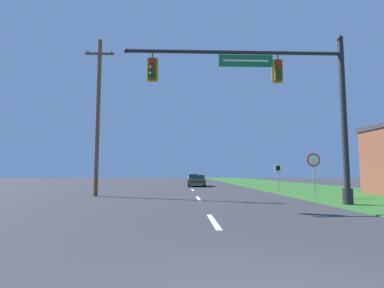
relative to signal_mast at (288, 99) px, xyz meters
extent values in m
cube|color=#2D6626|center=(6.62, 19.81, -4.75)|extent=(10.00, 110.00, 0.04)
cube|color=silver|center=(-3.88, -4.19, -4.76)|extent=(0.16, 2.80, 0.01)
cube|color=silver|center=(-3.88, 3.81, -4.76)|extent=(0.16, 2.80, 0.01)
cube|color=silver|center=(-3.88, 11.81, -4.76)|extent=(0.16, 2.80, 0.01)
cube|color=silver|center=(-3.88, 19.81, -4.76)|extent=(0.16, 2.80, 0.01)
cube|color=silver|center=(-3.88, 27.81, -4.76)|extent=(0.16, 2.80, 0.01)
cylinder|color=#232326|center=(2.52, 0.00, -4.38)|extent=(0.44, 0.44, 0.70)
cylinder|color=#232326|center=(2.52, 0.00, -1.00)|extent=(0.26, 0.26, 7.46)
sphere|color=#232326|center=(2.52, 0.00, 2.87)|extent=(0.28, 0.28, 0.28)
cylinder|color=#232326|center=(-2.40, 0.00, 2.13)|extent=(9.85, 0.16, 0.16)
sphere|color=#232326|center=(-7.33, 0.00, 2.13)|extent=(0.21, 0.21, 0.21)
cube|color=#196B33|center=(-1.91, 0.00, 1.73)|extent=(2.47, 0.06, 0.55)
cube|color=white|center=(-1.91, -0.03, 1.73)|extent=(2.07, 0.01, 0.08)
cylinder|color=#4C4214|center=(-6.15, 0.00, 1.95)|extent=(0.06, 0.06, 0.35)
cube|color=yellow|center=(-6.15, 0.14, 1.30)|extent=(0.50, 0.03, 1.11)
cube|color=#4C4214|center=(-6.15, 0.00, 1.30)|extent=(0.34, 0.24, 0.95)
sphere|color=red|center=(-6.15, -0.14, 1.59)|extent=(0.22, 0.22, 0.22)
sphere|color=#51380F|center=(-6.15, -0.14, 1.30)|extent=(0.22, 0.22, 0.22)
sphere|color=#0F3D19|center=(-6.15, -0.14, 1.02)|extent=(0.22, 0.22, 0.22)
cylinder|color=#4C4214|center=(-0.43, 0.00, 1.95)|extent=(0.06, 0.06, 0.35)
cube|color=yellow|center=(-0.43, 0.14, 1.30)|extent=(0.50, 0.03, 1.11)
cube|color=#4C4214|center=(-0.43, 0.00, 1.30)|extent=(0.34, 0.24, 0.95)
sphere|color=red|center=(-0.43, -0.14, 1.59)|extent=(0.22, 0.22, 0.22)
sphere|color=#51380F|center=(-0.43, -0.14, 1.30)|extent=(0.22, 0.22, 0.22)
sphere|color=#0F3D19|center=(-0.43, -0.14, 1.02)|extent=(0.22, 0.22, 0.22)
cylinder|color=black|center=(-2.28, 20.48, -4.45)|extent=(0.22, 0.64, 0.64)
cylinder|color=black|center=(-3.88, 20.57, -4.45)|extent=(0.22, 0.64, 0.64)
cylinder|color=black|center=(-2.45, 17.36, -4.45)|extent=(0.22, 0.64, 0.64)
cylinder|color=black|center=(-4.05, 17.45, -4.45)|extent=(0.22, 0.64, 0.64)
cube|color=#235B2D|center=(-3.17, 18.97, -4.27)|extent=(2.07, 4.61, 0.55)
cube|color=#283342|center=(-3.16, 19.08, -3.79)|extent=(1.70, 1.98, 0.42)
cube|color=#235B2D|center=(-3.16, 19.08, -3.61)|extent=(1.67, 1.94, 0.06)
cube|color=#B71414|center=(-3.29, 16.74, -4.21)|extent=(1.68, 0.15, 0.14)
cylinder|color=black|center=(-1.83, 44.63, -4.45)|extent=(0.22, 0.64, 0.64)
cylinder|color=black|center=(-3.43, 44.63, -4.45)|extent=(0.22, 0.64, 0.64)
cylinder|color=black|center=(-1.83, 41.39, -4.45)|extent=(0.22, 0.64, 0.64)
cylinder|color=black|center=(-3.43, 41.39, -4.45)|extent=(0.22, 0.64, 0.64)
cube|color=#B7B7BC|center=(-2.63, 43.01, -4.27)|extent=(1.82, 4.64, 0.55)
cube|color=#283342|center=(-2.63, 43.13, -3.79)|extent=(1.60, 1.95, 0.42)
cube|color=#B7B7BC|center=(-2.63, 43.13, -3.61)|extent=(1.57, 1.91, 0.06)
cube|color=#B71414|center=(-2.63, 40.72, -4.21)|extent=(1.67, 0.06, 0.14)
cylinder|color=gray|center=(2.75, 3.80, -3.63)|extent=(0.07, 0.07, 2.20)
cylinder|color=red|center=(2.75, 3.80, -2.61)|extent=(0.76, 0.04, 0.76)
cylinder|color=white|center=(2.75, 3.78, -2.61)|extent=(0.61, 0.01, 0.61)
cylinder|color=gray|center=(2.49, 9.36, -3.73)|extent=(0.06, 0.06, 2.00)
cube|color=white|center=(2.49, 9.36, -3.00)|extent=(0.55, 0.04, 0.60)
cube|color=black|center=(2.49, 9.33, -3.00)|extent=(0.31, 0.01, 0.34)
cylinder|color=brown|center=(-10.05, 5.51, 0.17)|extent=(0.26, 0.26, 9.89)
cube|color=brown|center=(-10.05, 5.51, 4.22)|extent=(1.80, 0.12, 0.12)
cylinder|color=#333338|center=(-10.80, 5.51, 4.34)|extent=(0.08, 0.08, 0.12)
cylinder|color=#333338|center=(-9.30, 5.51, 4.34)|extent=(0.08, 0.08, 0.12)
camera|label=1|loc=(-4.83, -13.09, -3.35)|focal=28.00mm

